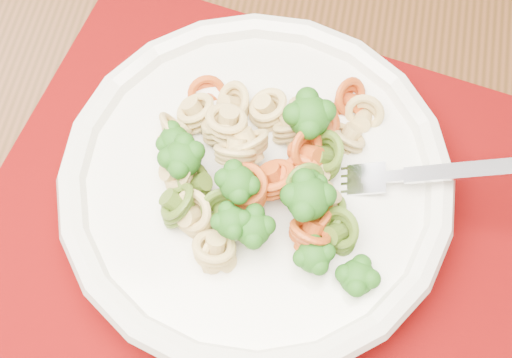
{
  "coord_description": "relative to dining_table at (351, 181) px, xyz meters",
  "views": [
    {
      "loc": [
        0.31,
        -0.34,
        1.21
      ],
      "look_at": [
        0.31,
        -0.14,
        0.77
      ],
      "focal_mm": 50.0,
      "sensor_mm": 36.0,
      "label": 1
    }
  ],
  "objects": [
    {
      "name": "dining_table",
      "position": [
        0.0,
        0.0,
        0.0
      ],
      "size": [
        1.49,
        1.11,
        0.73
      ],
      "rotation": [
        0.0,
        0.0,
        -0.2
      ],
      "color": "#532E17",
      "rests_on": "ground"
    },
    {
      "name": "placemat",
      "position": [
        -0.07,
        -0.08,
        0.1
      ],
      "size": [
        0.51,
        0.45,
        0.0
      ],
      "primitive_type": "cube",
      "rotation": [
        0.0,
        0.0,
        -0.37
      ],
      "color": "#610504",
      "rests_on": "dining_table"
    },
    {
      "name": "pasta_bowl",
      "position": [
        -0.09,
        -0.06,
        0.14
      ],
      "size": [
        0.27,
        0.27,
        0.05
      ],
      "color": "white",
      "rests_on": "placemat"
    },
    {
      "name": "pasta_broccoli_heap",
      "position": [
        -0.09,
        -0.06,
        0.15
      ],
      "size": [
        0.23,
        0.23,
        0.06
      ],
      "primitive_type": null,
      "color": "tan",
      "rests_on": "pasta_bowl"
    },
    {
      "name": "fork",
      "position": [
        -0.01,
        -0.07,
        0.15
      ],
      "size": [
        0.18,
        0.04,
        0.08
      ],
      "primitive_type": null,
      "rotation": [
        0.0,
        -0.35,
        -0.07
      ],
      "color": "silver",
      "rests_on": "pasta_bowl"
    }
  ]
}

